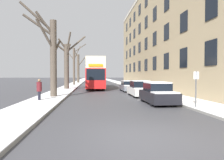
% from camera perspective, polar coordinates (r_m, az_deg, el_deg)
% --- Properties ---
extents(ground_plane, '(320.00, 320.00, 0.00)m').
position_cam_1_polar(ground_plane, '(6.92, 9.62, -15.53)').
color(ground_plane, '#424247').
extents(sidewalk_left, '(2.69, 130.00, 0.16)m').
position_cam_1_polar(sidewalk_left, '(59.51, -9.38, -0.49)').
color(sidewalk_left, gray).
rests_on(sidewalk_left, ground).
extents(sidewalk_right, '(2.69, 130.00, 0.16)m').
position_cam_1_polar(sidewalk_right, '(59.83, 0.85, -0.46)').
color(sidewalk_right, gray).
rests_on(sidewalk_right, ground).
extents(terrace_facade_right, '(9.10, 42.86, 16.34)m').
position_cam_1_polar(terrace_facade_right, '(33.35, 17.38, 11.97)').
color(terrace_facade_right, tan).
rests_on(terrace_facade_right, ground).
extents(bare_tree_left_0, '(3.10, 2.87, 8.13)m').
position_cam_1_polar(bare_tree_left_0, '(18.29, -16.90, 7.28)').
color(bare_tree_left_0, '#4C4238').
rests_on(bare_tree_left_0, ground).
extents(bare_tree_left_1, '(4.05, 2.04, 7.75)m').
position_cam_1_polar(bare_tree_left_1, '(28.21, -12.77, 4.78)').
color(bare_tree_left_1, '#4C4238').
rests_on(bare_tree_left_1, ground).
extents(bare_tree_left_2, '(4.52, 1.16, 8.23)m').
position_cam_1_polar(bare_tree_left_2, '(39.66, -10.77, 4.31)').
color(bare_tree_left_2, '#4C4238').
rests_on(bare_tree_left_2, ground).
extents(bare_tree_left_3, '(3.20, 2.86, 8.89)m').
position_cam_1_polar(bare_tree_left_3, '(50.77, -9.65, 3.50)').
color(bare_tree_left_3, '#4C4238').
rests_on(bare_tree_left_3, ground).
extents(double_decker_bus, '(2.54, 11.76, 4.38)m').
position_cam_1_polar(double_decker_bus, '(30.18, -4.93, 2.27)').
color(double_decker_bus, red).
rests_on(double_decker_bus, ground).
extents(parked_car_0, '(1.76, 3.93, 1.54)m').
position_cam_1_polar(parked_car_0, '(14.51, 12.91, -3.82)').
color(parked_car_0, black).
rests_on(parked_car_0, ground).
extents(parked_car_1, '(1.86, 4.04, 1.50)m').
position_cam_1_polar(parked_car_1, '(19.33, 8.06, -2.56)').
color(parked_car_1, silver).
rests_on(parked_car_1, ground).
extents(parked_car_2, '(1.84, 4.31, 1.34)m').
position_cam_1_polar(parked_car_2, '(25.06, 4.80, -1.79)').
color(parked_car_2, slate).
rests_on(parked_car_2, ground).
extents(oncoming_van, '(2.09, 5.19, 2.48)m').
position_cam_1_polar(oncoming_van, '(44.65, -5.48, 0.51)').
color(oncoming_van, white).
rests_on(oncoming_van, ground).
extents(pedestrian_left_sidewalk, '(0.38, 0.38, 1.73)m').
position_cam_1_polar(pedestrian_left_sidewalk, '(15.91, -20.08, -2.54)').
color(pedestrian_left_sidewalk, black).
rests_on(pedestrian_left_sidewalk, ground).
extents(street_sign_post, '(0.32, 0.07, 2.25)m').
position_cam_1_polar(street_sign_post, '(12.58, 22.86, -1.96)').
color(street_sign_post, '#4C4F54').
rests_on(street_sign_post, ground).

